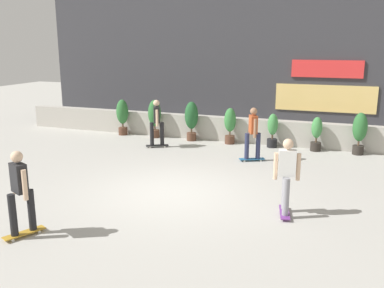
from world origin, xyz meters
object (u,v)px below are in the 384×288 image
potted_plant_6 (360,131)px  skater_mid_plaza (20,190)px  potted_plant_1 (155,116)px  potted_plant_2 (191,118)px  skater_by_wall_right (287,174)px  skater_far_right (157,121)px  potted_plant_5 (317,133)px  potted_plant_3 (230,124)px  skater_far_left (253,132)px  potted_plant_0 (122,115)px  potted_plant_4 (273,130)px

potted_plant_6 → skater_mid_plaza: skater_mid_plaza is taller
potted_plant_1 → potted_plant_2: bearing=0.0°
potted_plant_6 → skater_by_wall_right: skater_by_wall_right is taller
skater_far_right → potted_plant_2: bearing=61.7°
skater_mid_plaza → potted_plant_5: bearing=61.7°
potted_plant_2 → potted_plant_3: bearing=0.0°
skater_far_left → potted_plant_3: bearing=122.4°
potted_plant_0 → potted_plant_3: bearing=0.0°
potted_plant_2 → skater_mid_plaza: skater_mid_plaza is taller
potted_plant_2 → potted_plant_5: size_ratio=1.26×
potted_plant_4 → potted_plant_3: bearing=-180.0°
potted_plant_5 → skater_mid_plaza: 9.99m
potted_plant_0 → potted_plant_3: 4.47m
skater_by_wall_right → potted_plant_5: bearing=88.3°
potted_plant_5 → skater_far_right: (-5.34, -1.43, 0.32)m
potted_plant_5 → potted_plant_6: bearing=0.0°
skater_far_left → potted_plant_2: bearing=144.0°
potted_plant_1 → skater_by_wall_right: 8.44m
potted_plant_1 → potted_plant_3: size_ratio=1.12×
skater_far_left → skater_by_wall_right: size_ratio=1.00×
potted_plant_1 → skater_mid_plaza: 8.89m
skater_far_left → potted_plant_1: bearing=154.9°
skater_far_right → potted_plant_5: bearing=15.0°
skater_by_wall_right → potted_plant_2: bearing=126.1°
skater_far_right → potted_plant_3: bearing=32.2°
skater_mid_plaza → potted_plant_0: bearing=107.6°
potted_plant_0 → potted_plant_3: size_ratio=1.08×
potted_plant_3 → skater_by_wall_right: skater_by_wall_right is taller
potted_plant_0 → potted_plant_4: 6.03m
potted_plant_6 → skater_by_wall_right: bearing=-104.4°
skater_mid_plaza → potted_plant_2: bearing=88.9°
skater_by_wall_right → potted_plant_3: bearing=115.6°
potted_plant_4 → skater_by_wall_right: skater_by_wall_right is taller
potted_plant_0 → potted_plant_2: (2.96, 0.00, 0.04)m
potted_plant_6 → skater_far_right: (-6.70, -1.43, 0.14)m
skater_by_wall_right → skater_mid_plaza: same height
potted_plant_3 → skater_by_wall_right: 6.67m
potted_plant_3 → skater_far_left: bearing=-57.6°
potted_plant_4 → skater_by_wall_right: (1.32, -6.01, 0.30)m
potted_plant_5 → skater_far_right: bearing=-165.0°
potted_plant_2 → skater_far_right: (-0.77, -1.43, 0.08)m
potted_plant_5 → potted_plant_1: bearing=-180.0°
potted_plant_1 → potted_plant_5: potted_plant_1 is taller
potted_plant_4 → skater_mid_plaza: size_ratio=0.71×
potted_plant_5 → skater_by_wall_right: size_ratio=0.70×
potted_plant_1 → potted_plant_3: (3.04, 0.00, -0.12)m
potted_plant_0 → potted_plant_5: (7.52, 0.00, -0.20)m
potted_plant_2 → potted_plant_6: size_ratio=1.06×
potted_plant_0 → skater_far_left: skater_far_left is taller
skater_far_right → potted_plant_4: bearing=20.5°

